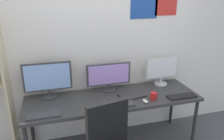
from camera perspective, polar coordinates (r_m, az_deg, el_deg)
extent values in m
cube|color=silver|center=(2.98, -1.93, 6.11)|extent=(4.59, 0.10, 2.60)
cube|color=#1E4799|center=(3.02, 8.45, 17.03)|extent=(0.38, 0.01, 0.41)
cube|color=#333333|center=(2.80, 0.28, -7.49)|extent=(2.19, 0.68, 0.04)
cylinder|color=#262628|center=(3.18, 20.70, -12.93)|extent=(0.04, 0.04, 0.70)
cylinder|color=#262628|center=(3.17, -20.27, -13.02)|extent=(0.04, 0.04, 0.70)
cylinder|color=#262628|center=(3.59, 15.33, -8.40)|extent=(0.04, 0.04, 0.70)
cube|color=beige|center=(2.90, -25.57, -4.51)|extent=(0.03, 0.28, 1.81)
cube|color=black|center=(2.26, -1.26, -13.79)|extent=(0.45, 0.15, 0.48)
cylinder|color=#38383D|center=(2.89, -15.95, -6.73)|extent=(0.18, 0.18, 0.02)
cylinder|color=#38383D|center=(2.87, -16.04, -5.82)|extent=(0.03, 0.03, 0.08)
cube|color=#38383D|center=(2.79, -16.46, -1.68)|extent=(0.58, 0.03, 0.36)
cube|color=#8CB2F2|center=(2.77, -16.46, -1.80)|extent=(0.54, 0.01, 0.32)
cylinder|color=#38383D|center=(2.97, -0.84, -5.19)|extent=(0.18, 0.18, 0.02)
cylinder|color=#38383D|center=(2.95, -0.84, -4.39)|extent=(0.03, 0.03, 0.07)
cube|color=#38383D|center=(2.89, -0.89, -1.07)|extent=(0.59, 0.03, 0.29)
cube|color=#B28CE5|center=(2.87, -0.80, -1.18)|extent=(0.54, 0.01, 0.26)
cylinder|color=silver|center=(3.24, 12.55, -3.52)|extent=(0.18, 0.18, 0.02)
cylinder|color=silver|center=(3.22, 12.61, -2.69)|extent=(0.03, 0.03, 0.08)
cube|color=silver|center=(3.16, 12.82, 0.48)|extent=(0.48, 0.03, 0.29)
cube|color=white|center=(3.14, 12.96, 0.38)|extent=(0.44, 0.01, 0.26)
cube|color=#38383D|center=(2.50, -17.37, -11.21)|extent=(0.36, 0.13, 0.02)
cube|color=#38383D|center=(2.59, 1.70, -9.12)|extent=(0.38, 0.13, 0.02)
cube|color=black|center=(2.93, 17.70, -6.56)|extent=(0.38, 0.13, 0.02)
ellipsoid|color=silver|center=(2.70, 8.65, -8.00)|extent=(0.06, 0.10, 0.03)
cube|color=#2D2D2D|center=(2.83, 5.20, -6.52)|extent=(0.35, 0.27, 0.02)
cylinder|color=red|center=(2.77, 10.71, -6.66)|extent=(0.08, 0.08, 0.09)
torus|color=red|center=(2.79, 11.46, -6.55)|extent=(0.06, 0.01, 0.06)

